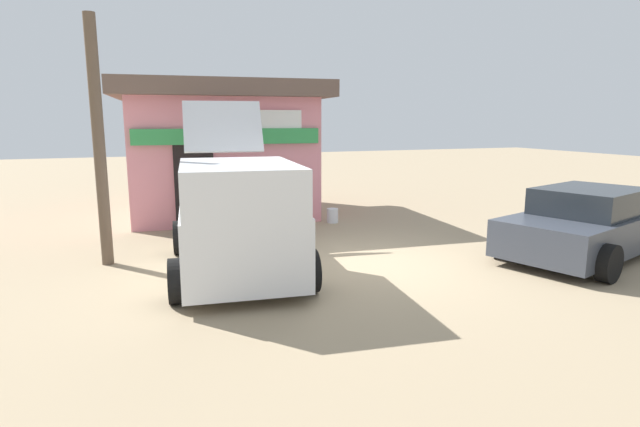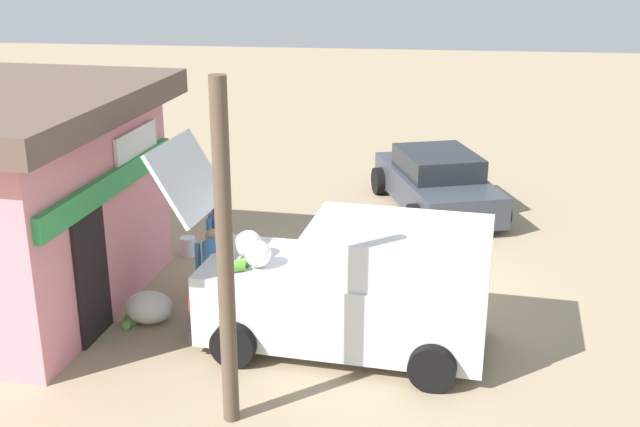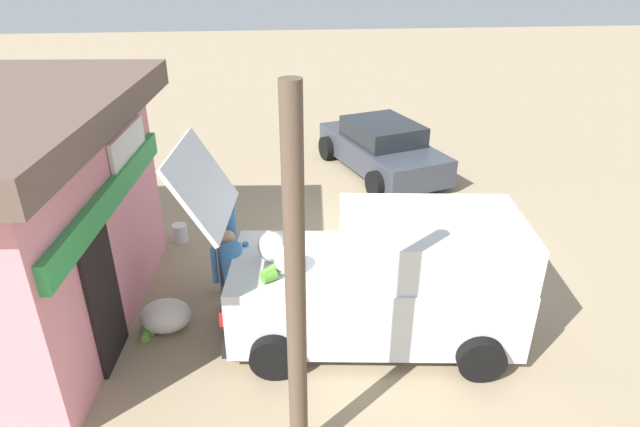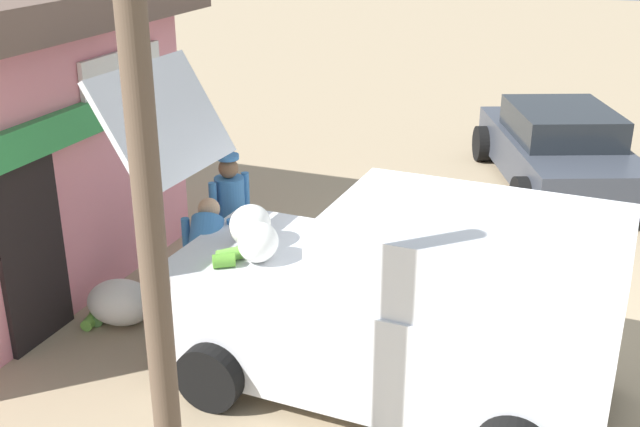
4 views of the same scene
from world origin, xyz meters
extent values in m
plane|color=#9E896B|center=(0.00, 0.00, 0.00)|extent=(60.00, 60.00, 0.00)
cube|color=pink|center=(-1.46, 5.87, 1.53)|extent=(4.81, 4.13, 3.07)
cube|color=green|center=(-1.61, 3.92, 2.15)|extent=(4.30, 0.45, 0.36)
cube|color=black|center=(-2.42, 4.01, 1.00)|extent=(0.90, 0.13, 2.00)
cube|color=white|center=(-0.62, 3.87, 2.46)|extent=(1.50, 0.18, 0.60)
cube|color=brown|center=(-1.46, 5.87, 3.27)|extent=(5.55, 4.87, 0.40)
cube|color=silver|center=(-2.21, 0.34, 0.70)|extent=(2.19, 4.19, 1.05)
cube|color=silver|center=(-2.29, -0.42, 1.56)|extent=(1.95, 2.66, 0.66)
cube|color=black|center=(-2.42, -1.61, 1.53)|extent=(1.50, 0.24, 0.50)
cube|color=silver|center=(-1.96, 2.64, 2.40)|extent=(1.65, 0.82, 1.04)
ellipsoid|color=silver|center=(-2.34, 1.56, 1.41)|extent=(0.44, 0.37, 0.37)
ellipsoid|color=silver|center=(-2.01, 1.77, 1.43)|extent=(0.48, 0.40, 0.40)
cylinder|color=#69AE3F|center=(-2.43, 1.81, 1.29)|extent=(0.26, 0.26, 0.13)
cylinder|color=#55982E|center=(-2.57, 1.81, 1.29)|extent=(0.21, 0.24, 0.13)
cube|color=black|center=(-1.99, 2.38, 0.26)|extent=(1.67, 0.26, 0.16)
cube|color=red|center=(-2.67, 2.46, 0.75)|extent=(0.15, 0.07, 0.20)
cube|color=red|center=(-1.30, 2.31, 0.75)|extent=(0.15, 0.07, 0.20)
cylinder|color=black|center=(-3.30, -0.92, 0.32)|extent=(0.29, 0.66, 0.64)
cylinder|color=black|center=(-1.41, -1.12, 0.32)|extent=(0.29, 0.66, 0.64)
cylinder|color=black|center=(-3.01, 1.80, 0.32)|extent=(0.29, 0.66, 0.64)
cylinder|color=black|center=(-1.11, 1.60, 0.32)|extent=(0.29, 0.66, 0.64)
cube|color=#383D47|center=(4.10, -1.07, 0.49)|extent=(4.27, 2.86, 0.65)
cube|color=#1E2328|center=(4.10, -1.07, 1.06)|extent=(2.26, 2.02, 0.48)
cylinder|color=black|center=(2.54, -0.62, 0.31)|extent=(0.66, 0.41, 0.62)
cylinder|color=black|center=(3.13, -2.36, 0.31)|extent=(0.66, 0.41, 0.62)
cylinder|color=black|center=(5.08, 0.23, 0.31)|extent=(0.66, 0.41, 0.62)
cylinder|color=navy|center=(-0.67, 2.43, 0.42)|extent=(0.15, 0.15, 0.84)
cylinder|color=navy|center=(-0.97, 2.58, 0.42)|extent=(0.15, 0.15, 0.84)
cylinder|color=#3872B2|center=(-0.82, 2.51, 1.14)|extent=(0.46, 0.46, 0.59)
sphere|color=brown|center=(-0.82, 2.51, 1.55)|extent=(0.23, 0.23, 0.23)
cylinder|color=#3872B2|center=(-0.82, 2.51, 1.68)|extent=(0.25, 0.25, 0.05)
cylinder|color=#3872B2|center=(-0.61, 2.40, 1.15)|extent=(0.09, 0.09, 0.56)
cylinder|color=#3872B2|center=(-1.03, 2.61, 1.15)|extent=(0.09, 0.09, 0.56)
cylinder|color=#4C4C51|center=(-2.13, 2.44, 0.43)|extent=(0.15, 0.15, 0.86)
cylinder|color=#4C4C51|center=(-2.05, 2.11, 0.43)|extent=(0.15, 0.15, 0.86)
cylinder|color=#3872B2|center=(-1.87, 2.33, 1.07)|extent=(0.74, 0.50, 0.66)
sphere|color=tan|center=(-1.57, 2.41, 1.35)|extent=(0.23, 0.23, 0.23)
cylinder|color=#3872B2|center=(-1.72, 2.62, 0.99)|extent=(0.09, 0.09, 0.58)
cylinder|color=#3872B2|center=(-1.60, 2.16, 0.99)|extent=(0.09, 0.09, 0.58)
ellipsoid|color=silver|center=(-1.88, 3.39, 0.25)|extent=(0.61, 0.78, 0.50)
cylinder|color=#578C44|center=(-1.97, 3.67, 0.06)|extent=(0.25, 0.24, 0.12)
cylinder|color=#62B036|center=(-1.73, 3.31, 0.08)|extent=(0.30, 0.19, 0.15)
cylinder|color=#6EB141|center=(-2.02, 3.68, 0.06)|extent=(0.33, 0.17, 0.13)
cylinder|color=silver|center=(0.85, 3.56, 0.18)|extent=(0.28, 0.28, 0.36)
cylinder|color=brown|center=(-4.28, 1.54, 2.13)|extent=(0.20, 0.20, 4.26)
camera|label=1|loc=(-3.82, -7.97, 2.53)|focal=28.54mm
camera|label=2|loc=(-12.61, -0.60, 5.67)|focal=44.90mm
camera|label=3|loc=(-8.52, 1.71, 5.20)|focal=30.07mm
camera|label=4|loc=(-8.51, -0.93, 4.40)|focal=44.06mm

